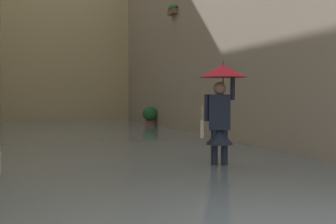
% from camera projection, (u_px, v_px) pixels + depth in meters
% --- Properties ---
extents(ground_plane, '(60.00, 60.00, 0.00)m').
position_uv_depth(ground_plane, '(100.00, 144.00, 14.16)').
color(ground_plane, '#605B56').
extents(flood_water, '(7.26, 27.38, 0.22)m').
position_uv_depth(flood_water, '(100.00, 140.00, 14.16)').
color(flood_water, slate).
rests_on(flood_water, ground_plane).
extents(building_facade_left, '(2.04, 25.38, 8.77)m').
position_uv_depth(building_facade_left, '(226.00, 6.00, 15.23)').
color(building_facade_left, '#A89989').
rests_on(building_facade_left, ground_plane).
extents(building_facade_far, '(10.06, 1.80, 12.71)m').
position_uv_depth(building_facade_far, '(65.00, 4.00, 25.00)').
color(building_facade_far, tan).
rests_on(building_facade_far, ground_plane).
extents(person_wading, '(0.87, 0.87, 2.08)m').
position_uv_depth(person_wading, '(221.00, 100.00, 8.35)').
color(person_wading, '#2D2319').
rests_on(person_wading, ground_plane).
extents(potted_plant_far_left, '(0.64, 0.64, 0.99)m').
position_uv_depth(potted_plant_far_left, '(150.00, 116.00, 19.98)').
color(potted_plant_far_left, brown).
rests_on(potted_plant_far_left, ground_plane).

